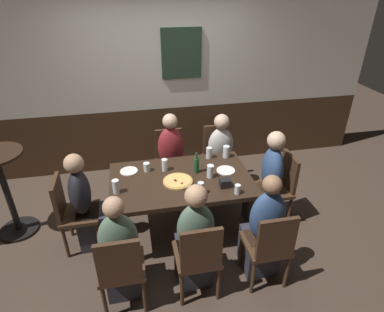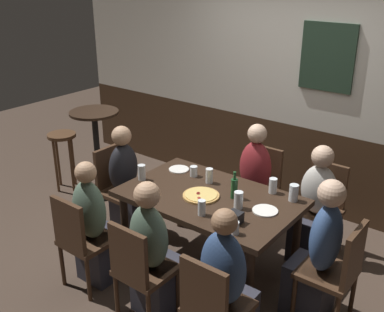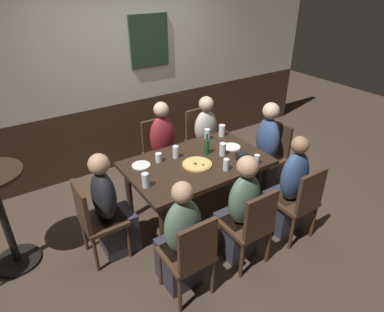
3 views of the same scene
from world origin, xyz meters
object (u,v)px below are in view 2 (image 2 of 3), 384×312
(beer_glass_half, at_px, (273,187))
(beer_bottle_green, at_px, (234,188))
(dining_table, at_px, (209,204))
(chair_head_west, at_px, (117,184))
(person_head_west, at_px, (128,189))
(condiment_caddy, at_px, (235,217))
(chair_right_far, at_px, (322,204))
(person_right_near, at_px, (226,293))
(person_head_east, at_px, (317,260))
(highball_clear, at_px, (142,173))
(pint_glass_pale, at_px, (235,229))
(person_left_near, at_px, (96,231))
(tumbler_water, at_px, (194,172))
(person_mid_near, at_px, (154,258))
(chair_mid_near, at_px, (139,268))
(chair_right_near, at_px, (212,305))
(person_right_far, at_px, (314,212))
(pizza, at_px, (201,195))
(plate_white_small, at_px, (179,169))
(chair_head_east, at_px, (337,269))
(tumbler_short, at_px, (238,201))
(plate_white_large, at_px, (265,211))
(side_bar_table, at_px, (97,147))
(chair_left_near, at_px, (81,238))
(person_mid_far, at_px, (252,190))
(chair_mid_far, at_px, (260,185))
(bar_stool, at_px, (63,146))
(beer_glass_tall, at_px, (202,209))
(pint_glass_amber, at_px, (209,177))
(pint_glass_stout, at_px, (294,194))

(beer_glass_half, xyz_separation_m, beer_bottle_green, (-0.22, -0.29, 0.04))
(dining_table, relative_size, chair_head_west, 1.74)
(person_head_west, bearing_deg, condiment_caddy, -9.68)
(chair_right_far, bearing_deg, person_head_west, -152.14)
(person_right_near, xyz_separation_m, beer_bottle_green, (-0.48, 0.83, 0.34))
(person_head_east, relative_size, highball_clear, 8.15)
(chair_head_west, xyz_separation_m, pint_glass_pale, (1.69, -0.39, 0.29))
(person_left_near, xyz_separation_m, pint_glass_pale, (1.19, 0.35, 0.31))
(chair_right_far, distance_m, chair_head_west, 2.06)
(tumbler_water, bearing_deg, person_mid_near, -69.98)
(chair_mid_near, height_order, beer_bottle_green, beer_bottle_green)
(chair_mid_near, bearing_deg, tumbler_water, 107.32)
(person_left_near, height_order, condiment_caddy, person_left_near)
(dining_table, bearing_deg, person_right_near, -47.42)
(chair_head_west, distance_m, person_mid_near, 1.39)
(person_head_east, bearing_deg, pint_glass_pale, -142.78)
(chair_right_near, height_order, person_right_far, person_right_far)
(person_right_near, distance_m, pizza, 1.02)
(plate_white_small, bearing_deg, beer_bottle_green, -12.18)
(beer_bottle_green, bearing_deg, chair_head_east, -5.34)
(person_right_near, height_order, tumbler_short, person_right_near)
(tumbler_short, xyz_separation_m, plate_white_large, (0.20, 0.09, -0.06))
(chair_head_west, distance_m, person_right_far, 1.99)
(person_head_west, xyz_separation_m, side_bar_table, (-0.89, 0.39, 0.13))
(chair_left_near, bearing_deg, person_head_east, 27.83)
(chair_head_east, relative_size, person_mid_far, 0.74)
(chair_mid_far, height_order, chair_right_far, same)
(person_mid_near, distance_m, bar_stool, 2.55)
(chair_head_east, bearing_deg, condiment_caddy, -162.02)
(person_left_near, bearing_deg, chair_left_near, -90.00)
(person_head_west, relative_size, bar_stool, 1.60)
(beer_glass_tall, bearing_deg, bar_stool, 167.65)
(chair_left_near, height_order, beer_glass_half, chair_left_near)
(pint_glass_amber, xyz_separation_m, pint_glass_pale, (0.66, -0.59, -0.02))
(chair_left_near, xyz_separation_m, chair_mid_near, (0.67, 0.00, 0.00))
(chair_mid_near, distance_m, tumbler_water, 1.21)
(person_right_near, height_order, pint_glass_stout, person_right_near)
(chair_mid_near, distance_m, pint_glass_stout, 1.43)
(person_head_west, height_order, beer_bottle_green, person_head_west)
(side_bar_table, bearing_deg, beer_bottle_green, -7.93)
(chair_head_east, distance_m, chair_left_near, 2.06)
(condiment_caddy, height_order, bar_stool, condiment_caddy)
(tumbler_short, bearing_deg, highball_clear, -174.89)
(pizza, relative_size, beer_bottle_green, 1.31)
(chair_left_near, distance_m, person_head_west, 0.96)
(chair_right_near, xyz_separation_m, beer_glass_tall, (-0.53, 0.58, 0.30))
(person_right_far, bearing_deg, pint_glass_pale, -98.20)
(chair_mid_far, distance_m, person_head_west, 1.36)
(chair_right_near, relative_size, person_right_far, 0.78)
(person_left_near, relative_size, plate_white_large, 5.45)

